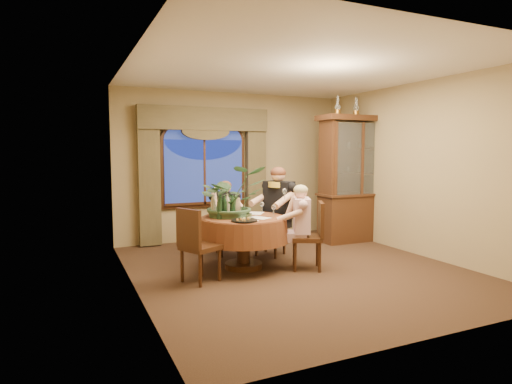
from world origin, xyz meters
name	(u,v)px	position (x,y,z in m)	size (l,w,h in m)	color
floor	(296,269)	(0.00, 0.00, 0.00)	(5.00, 5.00, 0.00)	black
wall_back	(233,166)	(0.00, 2.50, 1.40)	(4.50, 4.50, 0.00)	#8B7854
wall_right	(418,169)	(2.25, 0.00, 1.40)	(5.00, 5.00, 0.00)	#8B7854
ceiling	(298,70)	(0.00, 0.00, 2.80)	(5.00, 5.00, 0.00)	white
window	(204,172)	(-0.60, 2.43, 1.30)	(1.62, 0.10, 1.32)	navy
arched_transom	(204,130)	(-0.60, 2.43, 2.08)	(1.60, 0.06, 0.44)	navy
drapery_left	(149,180)	(-1.63, 2.38, 1.18)	(0.38, 0.14, 2.32)	#443C25
drapery_right	(256,177)	(0.43, 2.38, 1.18)	(0.38, 0.14, 2.32)	#443C25
swag_valance	(205,119)	(-0.60, 2.35, 2.28)	(2.45, 0.16, 0.42)	#443C25
dining_table	(243,242)	(-0.67, 0.37, 0.38)	(1.31, 1.31, 0.75)	maroon
china_cabinet	(355,179)	(1.98, 1.30, 1.17)	(1.44, 0.57, 2.34)	#341C11
oil_lamp_left	(338,106)	(1.57, 1.30, 2.51)	(0.11, 0.11, 0.34)	#A5722D
oil_lamp_center	(356,107)	(1.98, 1.30, 2.51)	(0.11, 0.11, 0.34)	#A5722D
oil_lamp_right	(374,107)	(2.38, 1.30, 2.51)	(0.11, 0.11, 0.34)	#A5722D
chair_right	(307,236)	(0.14, -0.05, 0.48)	(0.42, 0.42, 0.96)	black
chair_back_right	(270,226)	(0.03, 0.91, 0.48)	(0.42, 0.42, 0.96)	black
chair_back	(229,225)	(-0.57, 1.23, 0.48)	(0.42, 0.42, 0.96)	black
chair_front_left	(201,245)	(-1.42, 0.00, 0.48)	(0.42, 0.42, 0.96)	black
person_pink	(302,227)	(0.09, 0.02, 0.61)	(0.44, 0.40, 1.22)	#CAA0A5
person_back	(225,218)	(-0.62, 1.26, 0.61)	(0.44, 0.40, 1.22)	black
person_scarf	(279,212)	(0.10, 0.76, 0.72)	(0.52, 0.48, 1.45)	black
stoneware_vase	(237,207)	(-0.73, 0.48, 0.88)	(0.14, 0.14, 0.26)	tan
centerpiece_plant	(231,173)	(-0.80, 0.51, 1.37)	(0.97, 1.08, 0.84)	#325032
olive_bowl	(247,215)	(-0.64, 0.31, 0.78)	(0.16, 0.16, 0.05)	#48542B
cheese_platter	(244,221)	(-0.82, -0.01, 0.76)	(0.36, 0.36, 0.02)	black
wine_bottle_0	(227,206)	(-0.88, 0.45, 0.92)	(0.07, 0.07, 0.33)	tan
wine_bottle_1	(221,205)	(-0.94, 0.57, 0.92)	(0.07, 0.07, 0.33)	black
wine_bottle_2	(219,207)	(-1.06, 0.30, 0.92)	(0.07, 0.07, 0.33)	black
wine_bottle_3	(224,207)	(-0.97, 0.34, 0.92)	(0.07, 0.07, 0.33)	black
wine_bottle_4	(232,207)	(-0.86, 0.31, 0.92)	(0.07, 0.07, 0.33)	black
wine_bottle_5	(213,206)	(-1.08, 0.50, 0.92)	(0.07, 0.07, 0.33)	tan
tasting_paper_0	(259,218)	(-0.51, 0.18, 0.75)	(0.21, 0.30, 0.00)	white
tasting_paper_1	(256,213)	(-0.38, 0.60, 0.75)	(0.21, 0.30, 0.00)	white
tasting_paper_2	(248,220)	(-0.71, 0.09, 0.75)	(0.21, 0.30, 0.00)	white
wine_glass_person_pink	(274,211)	(-0.28, 0.19, 0.84)	(0.07, 0.07, 0.18)	silver
wine_glass_person_back	(234,207)	(-0.65, 0.80, 0.84)	(0.07, 0.07, 0.18)	silver
wine_glass_person_scarf	(262,208)	(-0.28, 0.57, 0.84)	(0.07, 0.07, 0.18)	silver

